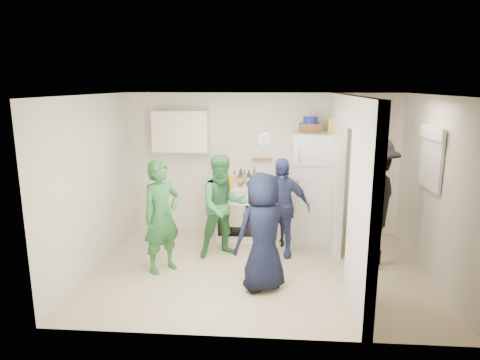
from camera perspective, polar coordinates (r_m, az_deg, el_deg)
name	(u,v)px	position (r m, az deg, el deg)	size (l,w,h in m)	color
floor	(258,270)	(6.36, 2.42, -11.91)	(4.80, 4.80, 0.00)	tan
wall_back	(262,164)	(7.61, 2.94, 2.10)	(4.80, 4.80, 0.00)	silver
wall_front	(254,226)	(4.31, 1.81, -6.17)	(4.80, 4.80, 0.00)	silver
wall_left	(91,184)	(6.47, -19.21, -0.47)	(3.40, 3.40, 0.00)	silver
wall_right	(437,190)	(6.35, 24.74, -1.19)	(3.40, 3.40, 0.00)	silver
ceiling	(260,95)	(5.78, 2.65, 11.24)	(4.80, 4.80, 0.00)	white
partition_pier_back	(335,172)	(7.09, 12.55, 1.04)	(0.12, 1.20, 2.50)	silver
partition_pier_front	(363,211)	(4.99, 16.07, -4.05)	(0.12, 1.20, 2.50)	silver
partition_header	(351,111)	(5.88, 14.55, 8.93)	(0.12, 1.00, 0.40)	silver
stove	(239,212)	(7.49, -0.16, -4.26)	(0.77, 0.64, 0.92)	white
upper_cabinet	(181,131)	(7.51, -7.86, 6.49)	(0.95, 0.34, 0.70)	silver
fridge	(314,187)	(7.36, 9.86, -0.99)	(0.77, 0.74, 1.86)	white
wicker_basket	(310,128)	(7.23, 9.33, 6.88)	(0.35, 0.25, 0.15)	brown
blue_bowl	(310,120)	(7.22, 9.37, 7.90)	(0.24, 0.24, 0.11)	navy
yellow_cup_stack_top	(331,126)	(7.11, 12.04, 7.08)	(0.09, 0.09, 0.25)	yellow
wall_clock	(265,139)	(7.52, 3.35, 5.44)	(0.22, 0.22, 0.03)	white
spice_shelf	(262,159)	(7.54, 2.94, 2.78)	(0.35, 0.08, 0.03)	olive
nook_window	(433,158)	(6.45, 24.29, 2.69)	(0.03, 0.70, 0.80)	black
nook_window_frame	(431,158)	(6.45, 24.17, 2.70)	(0.04, 0.76, 0.86)	white
nook_valance	(432,133)	(6.39, 24.24, 5.79)	(0.04, 0.82, 0.18)	white
yellow_cup_stack_stove	(231,182)	(7.14, -1.26, -0.26)	(0.09, 0.09, 0.25)	#FFA515
red_cup	(251,186)	(7.15, 1.47, -0.78)	(0.09, 0.09, 0.12)	red
person_green_left	(162,217)	(6.17, -10.41, -4.84)	(0.59, 0.39, 1.62)	#296839
person_green_center	(223,206)	(6.62, -2.25, -3.51)	(0.78, 0.61, 1.60)	#33743D
person_denim	(280,207)	(6.66, 5.40, -3.63)	(0.91, 0.38, 1.56)	#38417B
person_navy	(263,232)	(5.55, 3.07, -6.94)	(0.76, 0.50, 1.56)	black
person_nook	(372,203)	(6.47, 17.14, -2.90)	(1.25, 0.72, 1.94)	black
bottle_a	(224,176)	(7.50, -2.09, 0.48)	(0.08, 0.08, 0.28)	brown
bottle_b	(227,180)	(7.30, -1.68, -0.03)	(0.08, 0.08, 0.24)	#1A4F22
bottle_c	(235,178)	(7.48, -0.73, 0.31)	(0.06, 0.06, 0.25)	silver
bottle_d	(240,179)	(7.30, -0.02, 0.18)	(0.07, 0.07, 0.29)	brown
bottle_e	(245,177)	(7.51, 0.61, 0.42)	(0.06, 0.06, 0.26)	#8E979E
bottle_f	(249,178)	(7.34, 1.20, 0.27)	(0.07, 0.07, 0.29)	#153C16
bottle_g	(254,176)	(7.46, 1.90, 0.53)	(0.06, 0.06, 0.31)	olive
bottle_h	(220,181)	(7.25, -2.63, -0.11)	(0.08, 0.08, 0.24)	#8F9699
bottle_i	(241,177)	(7.45, 0.14, 0.46)	(0.06, 0.06, 0.30)	#54250E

